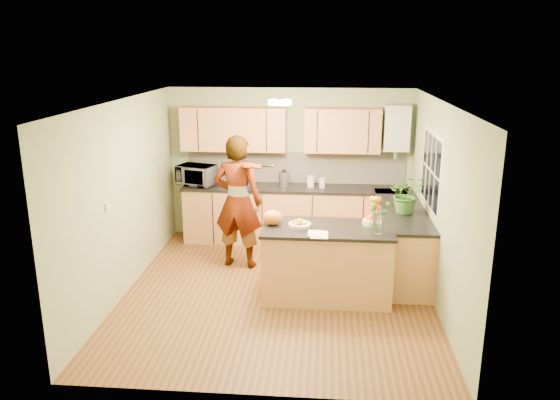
{
  "coord_description": "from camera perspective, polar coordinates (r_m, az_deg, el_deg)",
  "views": [
    {
      "loc": [
        0.59,
        -6.62,
        3.14
      ],
      "look_at": [
        -0.01,
        0.5,
        1.12
      ],
      "focal_mm": 35.0,
      "sensor_mm": 36.0,
      "label": 1
    }
  ],
  "objects": [
    {
      "name": "wall_front",
      "position": [
        4.8,
        -2.62,
        -7.45
      ],
      "size": [
        4.0,
        0.02,
        2.5
      ],
      "primitive_type": "cube",
      "color": "gray",
      "rests_on": "floor"
    },
    {
      "name": "ceiling",
      "position": [
        6.68,
        -0.24,
        10.27
      ],
      "size": [
        4.0,
        4.5,
        0.02
      ],
      "primitive_type": "cube",
      "color": "white",
      "rests_on": "wall_back"
    },
    {
      "name": "potted_plant",
      "position": [
        7.59,
        13.09,
        0.6
      ],
      "size": [
        0.54,
        0.48,
        0.54
      ],
      "primitive_type": "imported",
      "rotation": [
        0.0,
        0.0,
        0.14
      ],
      "color": "#356B23",
      "rests_on": "right_counter"
    },
    {
      "name": "right_counter",
      "position": [
        8.01,
        12.55,
        -4.08
      ],
      "size": [
        0.62,
        2.24,
        0.94
      ],
      "color": "#BF844C",
      "rests_on": "floor"
    },
    {
      "name": "light_switch",
      "position": [
        6.8,
        -17.59,
        -0.69
      ],
      "size": [
        0.02,
        0.09,
        0.09
      ],
      "primitive_type": "cube",
      "color": "silver",
      "rests_on": "wall_left"
    },
    {
      "name": "kettle",
      "position": [
        8.88,
        0.42,
        2.3
      ],
      "size": [
        0.17,
        0.17,
        0.32
      ],
      "rotation": [
        0.0,
        0.0,
        -0.39
      ],
      "color": "#AEAFB3",
      "rests_on": "back_counter"
    },
    {
      "name": "peninsula_island",
      "position": [
        7.06,
        4.89,
        -6.48
      ],
      "size": [
        1.65,
        0.85,
        0.95
      ],
      "color": "#BF844C",
      "rests_on": "floor"
    },
    {
      "name": "blue_box",
      "position": [
        8.9,
        -4.03,
        2.19
      ],
      "size": [
        0.31,
        0.23,
        0.23
      ],
      "primitive_type": "cube",
      "rotation": [
        0.0,
        0.0,
        0.07
      ],
      "color": "navy",
      "rests_on": "back_counter"
    },
    {
      "name": "violinist",
      "position": [
        7.88,
        -4.42,
        -0.2
      ],
      "size": [
        0.78,
        0.58,
        1.96
      ],
      "primitive_type": "imported",
      "rotation": [
        0.0,
        0.0,
        2.97
      ],
      "color": "tan",
      "rests_on": "floor"
    },
    {
      "name": "ceiling_lamp",
      "position": [
        6.98,
        -0.02,
        10.19
      ],
      "size": [
        0.3,
        0.3,
        0.07
      ],
      "color": "#FFEABF",
      "rests_on": "ceiling"
    },
    {
      "name": "upper_cabinets",
      "position": [
        8.83,
        -0.18,
        7.37
      ],
      "size": [
        3.2,
        0.34,
        0.7
      ],
      "color": "#BF844C",
      "rests_on": "wall_back"
    },
    {
      "name": "fruit_dish",
      "position": [
        6.89,
        2.08,
        -2.46
      ],
      "size": [
        0.28,
        0.28,
        0.1
      ],
      "color": "#FAF1C8",
      "rests_on": "peninsula_island"
    },
    {
      "name": "back_counter",
      "position": [
        8.99,
        1.5,
        -1.5
      ],
      "size": [
        3.64,
        0.62,
        0.94
      ],
      "color": "#BF844C",
      "rests_on": "floor"
    },
    {
      "name": "jar_cream",
      "position": [
        8.84,
        3.23,
        1.94
      ],
      "size": [
        0.13,
        0.13,
        0.18
      ],
      "primitive_type": "cylinder",
      "rotation": [
        0.0,
        0.0,
        0.08
      ],
      "color": "#FAF1C8",
      "rests_on": "back_counter"
    },
    {
      "name": "wall_back",
      "position": [
        9.09,
        1.02,
        3.77
      ],
      "size": [
        4.0,
        0.02,
        2.5
      ],
      "primitive_type": "cube",
      "color": "gray",
      "rests_on": "floor"
    },
    {
      "name": "papers",
      "position": [
        6.61,
        4.11,
        -3.61
      ],
      "size": [
        0.21,
        0.29,
        0.01
      ],
      "primitive_type": "cube",
      "color": "white",
      "rests_on": "peninsula_island"
    },
    {
      "name": "orange_bag",
      "position": [
        6.94,
        -0.79,
        -1.84
      ],
      "size": [
        0.31,
        0.29,
        0.19
      ],
      "primitive_type": "ellipsoid",
      "rotation": [
        0.0,
        0.0,
        -0.4
      ],
      "color": "orange",
      "rests_on": "peninsula_island"
    },
    {
      "name": "window_right",
      "position": [
        7.53,
        15.49,
        3.0
      ],
      "size": [
        0.01,
        1.3,
        1.05
      ],
      "color": "silver",
      "rests_on": "wall_right"
    },
    {
      "name": "flower_vase",
      "position": [
        6.65,
        10.23,
        -0.61
      ],
      "size": [
        0.28,
        0.28,
        0.53
      ],
      "rotation": [
        0.0,
        0.0,
        0.28
      ],
      "color": "silver",
      "rests_on": "peninsula_island"
    },
    {
      "name": "orange_bowl",
      "position": [
        7.05,
        9.47,
        -2.15
      ],
      "size": [
        0.22,
        0.22,
        0.13
      ],
      "color": "#FAF1C8",
      "rests_on": "peninsula_island"
    },
    {
      "name": "microwave",
      "position": [
        9.06,
        -8.71,
        2.6
      ],
      "size": [
        0.69,
        0.56,
        0.33
      ],
      "primitive_type": "imported",
      "rotation": [
        0.0,
        0.0,
        -0.31
      ],
      "color": "silver",
      "rests_on": "back_counter"
    },
    {
      "name": "jar_white",
      "position": [
        8.81,
        4.45,
        1.78
      ],
      "size": [
        0.13,
        0.13,
        0.15
      ],
      "primitive_type": "cylinder",
      "rotation": [
        0.0,
        0.0,
        -0.33
      ],
      "color": "silver",
      "rests_on": "back_counter"
    },
    {
      "name": "wall_right",
      "position": [
        7.03,
        16.23,
        -0.47
      ],
      "size": [
        0.02,
        4.5,
        2.5
      ],
      "primitive_type": "cube",
      "color": "gray",
      "rests_on": "floor"
    },
    {
      "name": "floor",
      "position": [
        7.35,
        -0.22,
        -9.51
      ],
      "size": [
        4.5,
        4.5,
        0.0
      ],
      "primitive_type": "plane",
      "color": "brown",
      "rests_on": "ground"
    },
    {
      "name": "wall_left",
      "position": [
        7.36,
        -15.94,
        0.26
      ],
      "size": [
        0.02,
        4.5,
        2.5
      ],
      "primitive_type": "cube",
      "color": "gray",
      "rests_on": "floor"
    },
    {
      "name": "violin",
      "position": [
        7.5,
        -3.27,
        3.61
      ],
      "size": [
        0.62,
        0.54,
        0.15
      ],
      "primitive_type": null,
      "rotation": [
        0.17,
        0.0,
        -0.61
      ],
      "color": "#4D0E04",
      "rests_on": "violinist"
    },
    {
      "name": "splashback",
      "position": [
        9.08,
        1.64,
        3.43
      ],
      "size": [
        3.6,
        0.02,
        0.52
      ],
      "primitive_type": "cube",
      "color": "beige",
      "rests_on": "back_counter"
    },
    {
      "name": "boiler",
      "position": [
        8.87,
        12.08,
        7.37
      ],
      "size": [
        0.4,
        0.3,
        0.86
      ],
      "color": "silver",
      "rests_on": "wall_back"
    }
  ]
}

